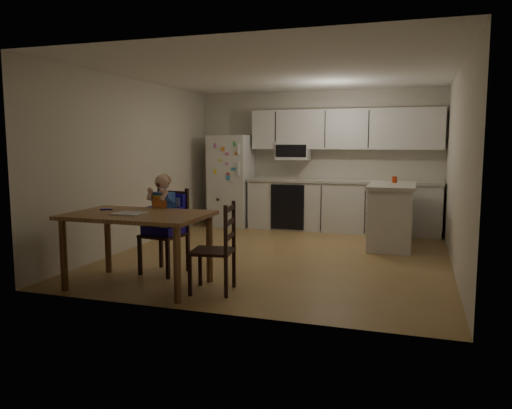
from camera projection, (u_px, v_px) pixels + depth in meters
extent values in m
cube|color=olive|center=(281.00, 256.00, 6.99)|extent=(4.50, 5.00, 0.01)
cube|color=beige|center=(316.00, 160.00, 9.19)|extent=(4.50, 0.02, 2.50)
cube|color=beige|center=(137.00, 164.00, 7.52)|extent=(0.02, 5.00, 2.50)
cube|color=beige|center=(457.00, 169.00, 6.14)|extent=(0.02, 5.00, 2.50)
cube|color=white|center=(282.00, 73.00, 6.67)|extent=(4.50, 5.00, 0.01)
cube|color=silver|center=(231.00, 181.00, 9.38)|extent=(0.72, 0.70, 1.70)
cube|color=silver|center=(342.00, 207.00, 8.85)|extent=(3.34, 0.60, 0.86)
cube|color=beige|center=(342.00, 181.00, 8.78)|extent=(3.37, 0.62, 0.05)
cube|color=black|center=(287.00, 207.00, 8.83)|extent=(0.60, 0.02, 0.80)
cube|color=silver|center=(345.00, 129.00, 8.80)|extent=(3.34, 0.34, 0.70)
cube|color=silver|center=(293.00, 151.00, 9.10)|extent=(0.60, 0.38, 0.33)
cube|color=silver|center=(391.00, 217.00, 7.54)|extent=(0.61, 1.22, 0.90)
cube|color=beige|center=(392.00, 186.00, 7.48)|extent=(0.67, 1.29, 0.05)
cylinder|color=red|center=(394.00, 180.00, 7.73)|extent=(0.08, 0.08, 0.10)
cube|color=brown|center=(138.00, 215.00, 5.40)|extent=(1.51, 0.97, 0.04)
cylinder|color=brown|center=(64.00, 255.00, 5.28)|extent=(0.08, 0.08, 0.77)
cylinder|color=brown|center=(108.00, 241.00, 6.03)|extent=(0.08, 0.08, 0.77)
cylinder|color=brown|center=(177.00, 265.00, 4.87)|extent=(0.08, 0.08, 0.77)
cylinder|color=brown|center=(210.00, 248.00, 5.63)|extent=(0.08, 0.08, 0.77)
cube|color=#AFAFB4|center=(129.00, 213.00, 5.34)|extent=(0.31, 0.27, 0.01)
cylinder|color=#1B0EBA|center=(105.00, 209.00, 5.65)|extent=(0.12, 0.06, 0.02)
cube|color=black|center=(164.00, 235.00, 5.98)|extent=(0.51, 0.51, 0.03)
cube|color=black|center=(140.00, 256.00, 5.92)|extent=(0.04, 0.04, 0.45)
cube|color=black|center=(161.00, 250.00, 6.28)|extent=(0.04, 0.04, 0.45)
cube|color=black|center=(168.00, 260.00, 5.74)|extent=(0.04, 0.04, 0.45)
cube|color=black|center=(188.00, 253.00, 6.10)|extent=(0.04, 0.04, 0.45)
cube|color=black|center=(173.00, 210.00, 6.13)|extent=(0.45, 0.10, 0.54)
cube|color=#1B0EBA|center=(164.00, 229.00, 5.97)|extent=(0.46, 0.42, 0.11)
cube|color=#1B0EBA|center=(171.00, 208.00, 6.08)|extent=(0.41, 0.12, 0.36)
cube|color=#609BDF|center=(162.00, 224.00, 5.95)|extent=(0.36, 0.32, 0.02)
cube|color=#305FAF|center=(164.00, 204.00, 5.94)|extent=(0.26, 0.18, 0.28)
cube|color=orange|center=(160.00, 205.00, 5.88)|extent=(0.20, 0.04, 0.21)
sphere|color=beige|center=(163.00, 182.00, 5.90)|extent=(0.21, 0.21, 0.18)
ellipsoid|color=olive|center=(163.00, 180.00, 5.90)|extent=(0.21, 0.20, 0.15)
cube|color=black|center=(212.00, 251.00, 5.23)|extent=(0.48, 0.48, 0.03)
cube|color=black|center=(200.00, 267.00, 5.48)|extent=(0.04, 0.04, 0.42)
cube|color=black|center=(234.00, 268.00, 5.42)|extent=(0.04, 0.04, 0.42)
cube|color=black|center=(190.00, 276.00, 5.11)|extent=(0.04, 0.04, 0.42)
cube|color=black|center=(226.00, 278.00, 5.05)|extent=(0.04, 0.04, 0.42)
cube|color=black|center=(230.00, 227.00, 5.17)|extent=(0.10, 0.42, 0.50)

